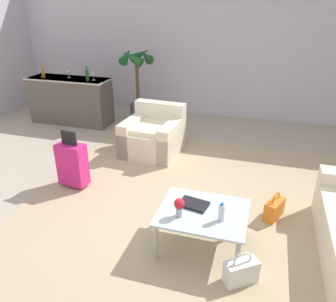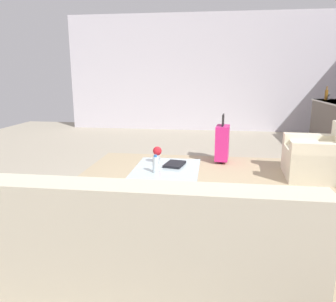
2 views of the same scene
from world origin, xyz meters
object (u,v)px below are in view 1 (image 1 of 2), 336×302
object	(u,v)px
bar_console	(71,100)
coffee_table	(203,216)
potted_palm	(137,79)
handbag_orange	(274,209)
wine_bottle_green	(87,75)
armchair	(154,136)
wine_glass_right_of_centre	(93,75)
wine_glass_leftmost	(42,72)
handbag_white	(241,271)
wine_glass_left_of_centre	(68,73)
suitcase_magenta	(72,164)
wine_bottle_amber	(43,72)
flower_vase	(179,206)
water_bottle	(221,213)
coffee_table_book	(194,204)

from	to	relation	value
bar_console	coffee_table	bearing A→B (deg)	-41.53
potted_palm	handbag_orange	bearing A→B (deg)	-45.08
wine_bottle_green	armchair	bearing A→B (deg)	-25.93
wine_glass_right_of_centre	wine_glass_leftmost	bearing A→B (deg)	-178.99
handbag_white	coffee_table	bearing A→B (deg)	138.32
wine_glass_left_of_centre	wine_glass_right_of_centre	distance (m)	0.60
bar_console	suitcase_magenta	xyz separation A→B (m)	(1.50, -2.40, -0.14)
wine_glass_left_of_centre	wine_bottle_amber	distance (m)	0.53
armchair	coffee_table	world-z (taller)	armchair
wine_glass_leftmost	wine_bottle_green	distance (m)	1.13
wine_bottle_green	suitcase_magenta	size ratio (longest dim) A/B	0.35
wine_glass_leftmost	suitcase_magenta	xyz separation A→B (m)	(2.10, -2.36, -0.72)
flower_vase	suitcase_magenta	xyz separation A→B (m)	(-1.78, 0.85, -0.20)
wine_bottle_green	water_bottle	bearing A→B (deg)	-44.17
water_bottle	wine_bottle_green	world-z (taller)	wine_bottle_green
wine_glass_leftmost	flower_vase	bearing A→B (deg)	-39.57
armchair	coffee_table	bearing A→B (deg)	-59.12
coffee_table	wine_bottle_green	bearing A→B (deg)	134.91
coffee_table	handbag_orange	size ratio (longest dim) A/B	2.56
wine_bottle_amber	potted_palm	world-z (taller)	potted_palm
water_bottle	wine_glass_right_of_centre	size ratio (longest dim) A/B	1.32
wine_bottle_green	potted_palm	distance (m)	1.07
wine_glass_left_of_centre	suitcase_magenta	xyz separation A→B (m)	(1.50, -2.43, -0.72)
bar_console	wine_glass_left_of_centre	bearing A→B (deg)	90.00
handbag_white	wine_glass_left_of_centre	bearing A→B (deg)	138.21
handbag_orange	wine_glass_leftmost	bearing A→B (deg)	154.50
armchair	wine_glass_leftmost	size ratio (longest dim) A/B	6.35
coffee_table_book	wine_glass_left_of_centre	distance (m)	4.59
coffee_table	coffee_table_book	xyz separation A→B (m)	(-0.12, 0.08, 0.07)
wine_bottle_amber	suitcase_magenta	world-z (taller)	wine_bottle_amber
potted_palm	wine_glass_left_of_centre	bearing A→B (deg)	-156.32
wine_glass_right_of_centre	coffee_table_book	bearing A→B (deg)	-47.18
flower_vase	wine_glass_left_of_centre	bearing A→B (deg)	135.00
coffee_table	bar_console	world-z (taller)	bar_console
handbag_orange	suitcase_magenta	bearing A→B (deg)	-179.07
coffee_table_book	flower_vase	xyz separation A→B (m)	(-0.10, -0.23, 0.11)
armchair	coffee_table	xyz separation A→B (m)	(1.30, -2.17, 0.09)
bar_console	potted_palm	xyz separation A→B (m)	(1.30, 0.60, 0.40)
armchair	bar_console	xyz separation A→B (m)	(-2.20, 0.93, 0.21)
bar_console	handbag_white	distance (m)	5.30
bar_console	suitcase_magenta	distance (m)	2.83
flower_vase	wine_bottle_green	xyz separation A→B (m)	(-2.75, 3.13, 0.52)
water_bottle	handbag_white	xyz separation A→B (m)	(0.26, -0.31, -0.40)
coffee_table	suitcase_magenta	xyz separation A→B (m)	(-2.00, 0.70, -0.03)
wine_bottle_green	coffee_table	bearing A→B (deg)	-45.09
coffee_table	potted_palm	xyz separation A→B (m)	(-2.20, 3.70, 0.51)
handbag_orange	wine_bottle_amber	bearing A→B (deg)	154.79
flower_vase	wine_bottle_amber	xyz separation A→B (m)	(-3.79, 3.13, 0.52)
water_bottle	flower_vase	world-z (taller)	flower_vase
coffee_table_book	bar_console	distance (m)	4.53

